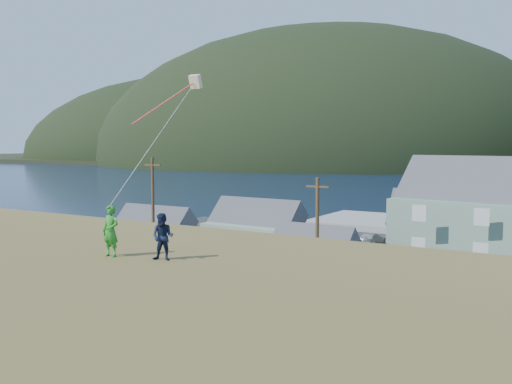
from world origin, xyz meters
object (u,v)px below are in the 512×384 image
kite_flyer_navy (163,237)px  kite_flyer_green (111,231)px  shed_white (311,255)px  wharf (418,225)px  shed_teal (151,235)px  shed_palegreen_near (254,230)px  shed_palegreen_far (443,222)px

kite_flyer_navy → kite_flyer_green: bearing=175.5°
kite_flyer_navy → shed_white: bearing=89.0°
shed_white → kite_flyer_green: kite_flyer_green is taller
wharf → kite_flyer_navy: bearing=-82.1°
wharf → shed_white: (0.53, -32.28, 1.63)m
shed_teal → shed_palegreen_near: 9.71m
wharf → kite_flyer_navy: 59.87m
kite_flyer_green → kite_flyer_navy: kite_flyer_green is taller
shed_teal → shed_white: size_ratio=1.12×
wharf → kite_flyer_green: bearing=-83.8°
shed_teal → shed_white: (16.41, 0.08, -0.20)m
shed_white → kite_flyer_navy: size_ratio=4.76×
shed_palegreen_far → kite_flyer_green: 47.18m
shed_teal → shed_white: bearing=0.4°
shed_white → shed_teal: bearing=-177.3°
kite_flyer_navy → shed_teal: bearing=115.2°
shed_palegreen_far → wharf: bearing=110.9°
wharf → shed_white: 32.32m
shed_palegreen_far → shed_white: bearing=-110.3°
shed_palegreen_near → shed_palegreen_far: shed_palegreen_far is taller
shed_white → shed_palegreen_far: bearing=77.2°
shed_teal → kite_flyer_navy: 36.23m
shed_palegreen_near → kite_flyer_navy: 37.11m
shed_palegreen_near → kite_flyer_navy: (16.65, -32.72, 5.41)m
shed_palegreen_near → kite_flyer_green: (14.85, -33.12, 5.50)m
wharf → kite_flyer_navy: (8.19, -58.83, 7.48)m
shed_palegreen_near → shed_teal: bearing=-137.0°
wharf → shed_white: size_ratio=3.75×
shed_palegreen_near → kite_flyer_green: kite_flyer_green is taller
shed_teal → shed_palegreen_far: shed_palegreen_far is taller
shed_palegreen_far → kite_flyer_navy: size_ratio=7.77×
shed_palegreen_far → kite_flyer_navy: bearing=-92.3°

